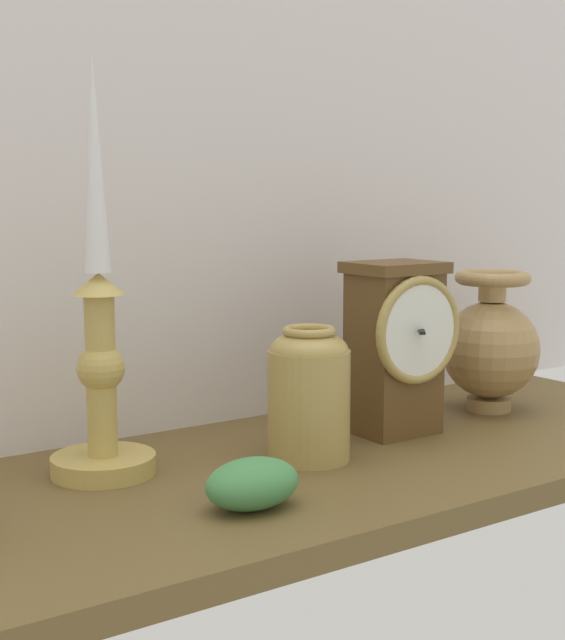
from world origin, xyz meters
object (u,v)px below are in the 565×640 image
at_px(brass_vase_jar, 307,390).
at_px(brass_vase_bulbous, 491,345).
at_px(candlestick_tall_center, 100,353).
at_px(mantel_clock, 397,345).

bearing_deg(brass_vase_jar, brass_vase_bulbous, 7.44).
distance_m(brass_vase_bulbous, brass_vase_jar, 0.30).
relative_size(candlestick_tall_center, brass_vase_bulbous, 2.27).
relative_size(mantel_clock, brass_vase_bulbous, 1.11).
xyz_separation_m(mantel_clock, brass_vase_jar, (-0.13, -0.02, -0.03)).
relative_size(candlestick_tall_center, brass_vase_jar, 2.90).
xyz_separation_m(candlestick_tall_center, brass_vase_bulbous, (0.48, -0.03, -0.03)).
bearing_deg(mantel_clock, brass_vase_jar, -170.52).
xyz_separation_m(brass_vase_bulbous, brass_vase_jar, (-0.30, -0.04, -0.01)).
height_order(mantel_clock, candlestick_tall_center, candlestick_tall_center).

